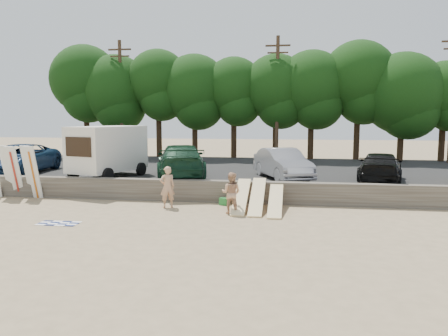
{
  "coord_description": "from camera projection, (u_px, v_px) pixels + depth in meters",
  "views": [
    {
      "loc": [
        3.11,
        -16.44,
        3.89
      ],
      "look_at": [
        0.09,
        3.0,
        1.58
      ],
      "focal_mm": 35.0,
      "sensor_mm": 36.0,
      "label": 1
    }
  ],
  "objects": [
    {
      "name": "car_0",
      "position": [
        19.0,
        159.0,
        24.85
      ],
      "size": [
        3.25,
        6.12,
        1.64
      ],
      "primitive_type": "imported",
      "rotation": [
        0.0,
        0.0,
        0.09
      ],
      "color": "#162E4E",
      "rests_on": "parking_lot"
    },
    {
      "name": "cooler",
      "position": [
        224.0,
        201.0,
        19.37
      ],
      "size": [
        0.46,
        0.41,
        0.32
      ],
      "primitive_type": "cube",
      "rotation": [
        0.0,
        0.0,
        -0.35
      ],
      "color": "#238032",
      "rests_on": "ground"
    },
    {
      "name": "surfboard_low_1",
      "position": [
        257.0,
        196.0,
        18.21
      ],
      "size": [
        0.56,
        2.81,
        1.17
      ],
      "primitive_type": "cube",
      "rotation": [
        0.38,
        0.0,
        0.0
      ],
      "color": "#F8DC9C",
      "rests_on": "ground"
    },
    {
      "name": "car_3",
      "position": [
        380.0,
        167.0,
        21.62
      ],
      "size": [
        3.0,
        5.23,
        1.43
      ],
      "primitive_type": "imported",
      "rotation": [
        0.0,
        0.0,
        2.93
      ],
      "color": "black",
      "rests_on": "parking_lot"
    },
    {
      "name": "treeline",
      "position": [
        249.0,
        86.0,
        33.5
      ],
      "size": [
        32.47,
        6.27,
        9.02
      ],
      "color": "#382616",
      "rests_on": "parking_lot"
    },
    {
      "name": "surfboard_upright_1",
      "position": [
        8.0,
        171.0,
        21.11
      ],
      "size": [
        0.58,
        0.73,
        2.54
      ],
      "primitive_type": "cube",
      "rotation": [
        0.24,
        0.0,
        -0.13
      ],
      "color": "white",
      "rests_on": "ground"
    },
    {
      "name": "beachgoer_b",
      "position": [
        231.0,
        193.0,
        17.56
      ],
      "size": [
        0.91,
        0.76,
        1.68
      ],
      "primitive_type": "imported",
      "rotation": [
        0.0,
        0.0,
        2.98
      ],
      "color": "tan",
      "rests_on": "ground"
    },
    {
      "name": "ground",
      "position": [
        210.0,
        217.0,
        17.06
      ],
      "size": [
        120.0,
        120.0,
        0.0
      ],
      "primitive_type": "plane",
      "color": "tan",
      "rests_on": "ground"
    },
    {
      "name": "beachgoer_a",
      "position": [
        167.0,
        187.0,
        18.74
      ],
      "size": [
        0.78,
        0.69,
        1.79
      ],
      "primitive_type": "imported",
      "rotation": [
        0.0,
        0.0,
        3.65
      ],
      "color": "tan",
      "rests_on": "ground"
    },
    {
      "name": "seawall",
      "position": [
        222.0,
        191.0,
        19.95
      ],
      "size": [
        44.0,
        0.5,
        1.0
      ],
      "primitive_type": "cube",
      "color": "#6B6356",
      "rests_on": "ground"
    },
    {
      "name": "gear_bag",
      "position": [
        242.0,
        204.0,
        19.05
      ],
      "size": [
        0.34,
        0.3,
        0.22
      ],
      "primitive_type": "cube",
      "rotation": [
        0.0,
        0.0,
        -0.16
      ],
      "color": "orange",
      "rests_on": "ground"
    },
    {
      "name": "surfboard_upright_4",
      "position": [
        33.0,
        172.0,
        20.67
      ],
      "size": [
        0.54,
        0.68,
        2.55
      ],
      "primitive_type": "cube",
      "rotation": [
        0.23,
        0.0,
        -0.06
      ],
      "color": "white",
      "rests_on": "ground"
    },
    {
      "name": "utility_poles",
      "position": [
        277.0,
        96.0,
        31.83
      ],
      "size": [
        25.8,
        0.26,
        9.0
      ],
      "color": "#473321",
      "rests_on": "parking_lot"
    },
    {
      "name": "box_trailer",
      "position": [
        108.0,
        149.0,
        23.03
      ],
      "size": [
        3.31,
        4.66,
        2.7
      ],
      "rotation": [
        0.0,
        0.0,
        -0.28
      ],
      "color": "white",
      "rests_on": "parking_lot"
    },
    {
      "name": "surfboard_upright_2",
      "position": [
        15.0,
        172.0,
        20.93
      ],
      "size": [
        0.58,
        0.85,
        2.51
      ],
      "primitive_type": "cube",
      "rotation": [
        0.29,
        0.0,
        0.11
      ],
      "color": "white",
      "rests_on": "ground"
    },
    {
      "name": "surfboard_upright_3",
      "position": [
        30.0,
        172.0,
        20.91
      ],
      "size": [
        0.55,
        0.67,
        2.55
      ],
      "primitive_type": "cube",
      "rotation": [
        0.22,
        0.0,
        -0.08
      ],
      "color": "white",
      "rests_on": "ground"
    },
    {
      "name": "car_2",
      "position": [
        283.0,
        164.0,
        22.53
      ],
      "size": [
        3.38,
        5.05,
        1.57
      ],
      "primitive_type": "imported",
      "rotation": [
        0.0,
        0.0,
        0.4
      ],
      "color": "#949398",
      "rests_on": "parking_lot"
    },
    {
      "name": "car_1",
      "position": [
        181.0,
        161.0,
        23.18
      ],
      "size": [
        3.98,
        6.42,
        1.74
      ],
      "primitive_type": "imported",
      "rotation": [
        0.0,
        0.0,
        3.42
      ],
      "color": "#143722",
      "rests_on": "parking_lot"
    },
    {
      "name": "surfboard_low_0",
      "position": [
        241.0,
        196.0,
        18.37
      ],
      "size": [
        0.56,
        2.84,
        1.11
      ],
      "primitive_type": "cube",
      "rotation": [
        0.36,
        0.0,
        0.0
      ],
      "color": "#F8DC9C",
      "rests_on": "ground"
    },
    {
      "name": "beach_towel",
      "position": [
        59.0,
        223.0,
        16.0
      ],
      "size": [
        1.52,
        1.52,
        0.0
      ],
      "primitive_type": "plane",
      "rotation": [
        0.0,
        0.0,
        0.01
      ],
      "color": "white",
      "rests_on": "ground"
    },
    {
      "name": "surfboard_low_2",
      "position": [
        276.0,
        200.0,
        17.96
      ],
      "size": [
        0.56,
        2.89,
        0.95
      ],
      "primitive_type": "cube",
      "rotation": [
        0.3,
        0.0,
        0.0
      ],
      "color": "#F8DC9C",
      "rests_on": "ground"
    },
    {
      "name": "parking_lot",
      "position": [
        241.0,
        174.0,
        27.33
      ],
      "size": [
        44.0,
        14.5,
        0.7
      ],
      "primitive_type": "cube",
      "color": "#282828",
      "rests_on": "ground"
    }
  ]
}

